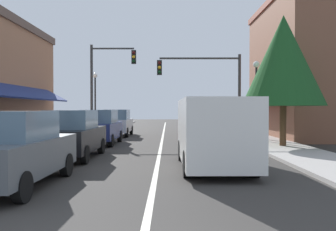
{
  "coord_description": "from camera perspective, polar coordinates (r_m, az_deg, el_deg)",
  "views": [
    {
      "loc": [
        0.34,
        -3.03,
        1.82
      ],
      "look_at": [
        0.28,
        13.83,
        1.5
      ],
      "focal_mm": 37.79,
      "sensor_mm": 36.0,
      "label": 1
    }
  ],
  "objects": [
    {
      "name": "traffic_signal_mast_arm",
      "position": [
        22.19,
        6.91,
        5.66
      ],
      "size": [
        5.22,
        0.5,
        5.21
      ],
      "color": "#333333",
      "rests_on": "ground"
    },
    {
      "name": "lane_center_stripe",
      "position": [
        21.11,
        -0.71,
        -3.85
      ],
      "size": [
        0.14,
        52.0,
        0.01
      ],
      "primitive_type": "cube",
      "color": "silver",
      "rests_on": "ground"
    },
    {
      "name": "ground_plane",
      "position": [
        21.11,
        -0.71,
        -3.86
      ],
      "size": [
        80.0,
        80.0,
        0.0
      ],
      "primitive_type": "plane",
      "color": "#33302D"
    },
    {
      "name": "sidewalk_left",
      "position": [
        21.9,
        -15.28,
        -3.56
      ],
      "size": [
        2.6,
        56.0,
        0.12
      ],
      "primitive_type": "cube",
      "color": "gray",
      "rests_on": "ground"
    },
    {
      "name": "parked_car_second_left",
      "position": [
        13.44,
        -14.98,
        -2.97
      ],
      "size": [
        1.82,
        4.12,
        1.77
      ],
      "rotation": [
        0.0,
        0.0,
        -0.01
      ],
      "color": "black",
      "rests_on": "ground"
    },
    {
      "name": "tree_right_near",
      "position": [
        17.26,
        18.33,
        8.4
      ],
      "size": [
        3.79,
        3.79,
        6.13
      ],
      "color": "#4C331E",
      "rests_on": "ground"
    },
    {
      "name": "van_in_lane",
      "position": [
        11.01,
        7.47,
        -2.44
      ],
      "size": [
        2.04,
        5.2,
        2.12
      ],
      "rotation": [
        0.0,
        0.0,
        0.01
      ],
      "color": "silver",
      "rests_on": "ground"
    },
    {
      "name": "street_lamp_left_far",
      "position": [
        27.35,
        -11.44,
        3.68
      ],
      "size": [
        0.36,
        0.36,
        4.52
      ],
      "color": "black",
      "rests_on": "ground"
    },
    {
      "name": "street_lamp_right_mid",
      "position": [
        19.8,
        14.29,
        4.48
      ],
      "size": [
        0.36,
        0.36,
        4.41
      ],
      "color": "black",
      "rests_on": "ground"
    },
    {
      "name": "parked_car_far_left",
      "position": [
        24.0,
        -7.97,
        -1.17
      ],
      "size": [
        1.81,
        4.11,
        1.77
      ],
      "rotation": [
        0.0,
        0.0,
        -0.01
      ],
      "color": "#B7BABF",
      "rests_on": "ground"
    },
    {
      "name": "sidewalk_right",
      "position": [
        21.72,
        13.98,
        -3.59
      ],
      "size": [
        2.6,
        56.0,
        0.12
      ],
      "primitive_type": "cube",
      "color": "#A39E99",
      "rests_on": "ground"
    },
    {
      "name": "parked_car_nearest_left",
      "position": [
        8.93,
        -23.44,
        -5.07
      ],
      "size": [
        1.88,
        4.15,
        1.77
      ],
      "rotation": [
        0.0,
        0.0,
        -0.03
      ],
      "color": "#4C5156",
      "rests_on": "ground"
    },
    {
      "name": "traffic_signal_left_corner",
      "position": [
        24.21,
        -9.8,
        6.27
      ],
      "size": [
        3.1,
        0.5,
        6.12
      ],
      "color": "#333333",
      "rests_on": "ground"
    },
    {
      "name": "parked_car_third_left",
      "position": [
        18.44,
        -10.65,
        -1.86
      ],
      "size": [
        1.83,
        4.12,
        1.77
      ],
      "rotation": [
        0.0,
        0.0,
        -0.01
      ],
      "color": "navy",
      "rests_on": "ground"
    },
    {
      "name": "storefront_right_block",
      "position": [
        24.88,
        21.74,
        7.01
      ],
      "size": [
        6.52,
        10.2,
        8.84
      ],
      "color": "brown",
      "rests_on": "ground"
    }
  ]
}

